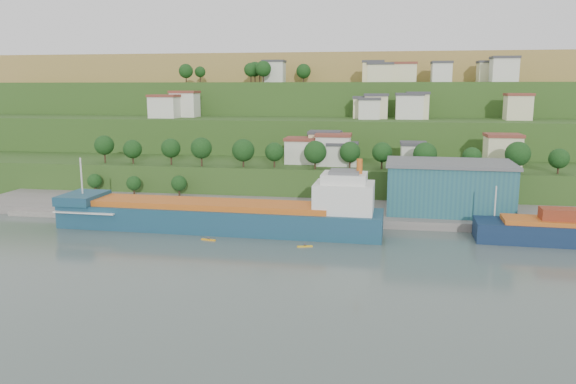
% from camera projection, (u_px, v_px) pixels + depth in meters
% --- Properties ---
extents(ground, '(500.00, 500.00, 0.00)m').
position_uv_depth(ground, '(282.00, 242.00, 121.74)').
color(ground, '#415049').
rests_on(ground, ground).
extents(quay, '(220.00, 26.00, 4.00)m').
position_uv_depth(quay, '(376.00, 217.00, 145.69)').
color(quay, slate).
rests_on(quay, ground).
extents(pebble_beach, '(40.00, 18.00, 2.40)m').
position_uv_depth(pebble_beach, '(96.00, 211.00, 151.88)').
color(pebble_beach, slate).
rests_on(pebble_beach, ground).
extents(hillside, '(360.00, 211.28, 96.00)m').
position_uv_depth(hillside, '(339.00, 153.00, 285.34)').
color(hillside, '#284719').
rests_on(hillside, ground).
extents(cargo_ship_near, '(76.86, 14.15, 19.68)m').
position_uv_depth(cargo_ship_near, '(228.00, 217.00, 131.21)').
color(cargo_ship_near, '#164352').
rests_on(cargo_ship_near, ground).
extents(warehouse, '(31.62, 20.03, 12.80)m').
position_uv_depth(warehouse, '(448.00, 187.00, 141.09)').
color(warehouse, '#215363').
rests_on(warehouse, quay).
extents(caravan, '(5.86, 3.17, 2.59)m').
position_uv_depth(caravan, '(104.00, 203.00, 150.68)').
color(caravan, white).
rests_on(caravan, pebble_beach).
extents(dinghy, '(4.12, 2.13, 0.79)m').
position_uv_depth(dinghy, '(131.00, 207.00, 149.83)').
color(dinghy, silver).
rests_on(dinghy, pebble_beach).
extents(kayak_orange, '(3.37, 1.18, 0.83)m').
position_uv_depth(kayak_orange, '(208.00, 239.00, 123.08)').
color(kayak_orange, orange).
rests_on(kayak_orange, ground).
extents(kayak_yellow, '(3.29, 1.55, 0.82)m').
position_uv_depth(kayak_yellow, '(305.00, 246.00, 117.92)').
color(kayak_yellow, gold).
rests_on(kayak_yellow, ground).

